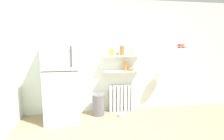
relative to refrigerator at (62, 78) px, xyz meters
name	(u,v)px	position (x,y,z in m)	size (l,w,h in m)	color
back_wall	(119,57)	(1.28, 0.40, 0.39)	(7.04, 0.10, 2.60)	silver
refrigerator	(62,78)	(0.00, 0.00, 0.00)	(0.69, 0.74, 1.82)	silver
radiator	(121,98)	(1.33, 0.27, -0.60)	(0.58, 0.12, 0.63)	white
wall_shelf_lower	(122,71)	(1.33, 0.24, 0.06)	(0.87, 0.22, 0.03)	white
wall_shelf_upper	(122,56)	(1.33, 0.24, 0.41)	(0.87, 0.22, 0.03)	white
storage_jar_0	(112,52)	(1.09, 0.24, 0.51)	(0.10, 0.10, 0.17)	yellow
storage_jar_1	(122,50)	(1.33, 0.24, 0.54)	(0.11, 0.11, 0.23)	olive
storage_jar_2	(132,52)	(1.57, 0.24, 0.51)	(0.11, 0.11, 0.18)	beige
vase	(125,66)	(1.40, 0.24, 0.19)	(0.08, 0.08, 0.22)	#CC7033
shelf_bowl	(131,69)	(1.54, 0.24, 0.11)	(0.15, 0.15, 0.07)	orange
trash_bin	(98,105)	(0.76, 0.11, -0.67)	(0.27, 0.27, 0.47)	slate
pet_food_bowl	(122,115)	(1.27, -0.04, -0.88)	(0.20, 0.20, 0.05)	#B7B7BC
hanging_fruit_basket	(181,46)	(2.58, -0.11, 0.64)	(0.33, 0.33, 0.10)	#B2B2B7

